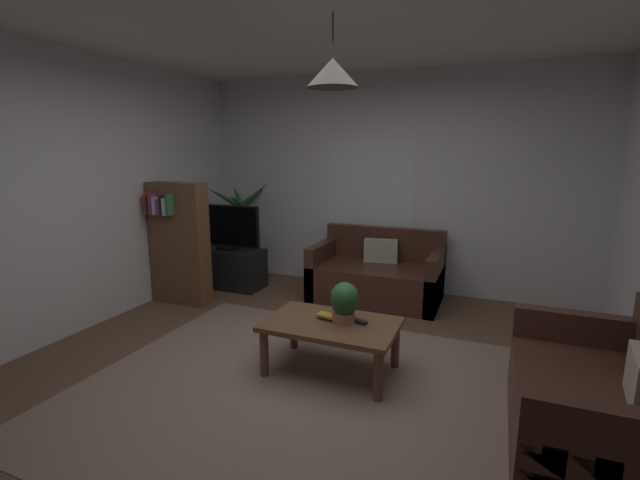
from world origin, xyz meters
name	(u,v)px	position (x,y,z in m)	size (l,w,h in m)	color
floor	(306,379)	(0.00, 0.00, -0.01)	(4.86, 5.03, 0.02)	brown
rug	(295,390)	(0.00, -0.20, 0.00)	(3.16, 2.77, 0.01)	gray
wall_back	(388,183)	(0.00, 2.55, 1.34)	(4.98, 0.06, 2.69)	silver
wall_left	(65,195)	(-2.46, 0.00, 1.34)	(0.06, 5.03, 2.69)	silver
ceiling	(303,5)	(0.00, 0.00, 2.70)	(4.86, 5.03, 0.02)	white
window_pane	(370,189)	(-0.23, 2.51, 1.27)	(1.11, 0.01, 1.15)	white
couch_under_window	(377,277)	(0.02, 2.03, 0.27)	(1.49, 0.86, 0.82)	#47281E
couch_right_side	(599,410)	(1.94, -0.14, 0.28)	(0.86, 1.38, 0.82)	#47281E
coffee_table	(331,330)	(0.15, 0.18, 0.36)	(1.04, 0.66, 0.42)	brown
book_on_table_0	(327,317)	(0.08, 0.24, 0.43)	(0.12, 0.08, 0.02)	#387247
book_on_table_1	(327,315)	(0.09, 0.22, 0.45)	(0.15, 0.09, 0.02)	gold
remote_on_table_0	(358,321)	(0.34, 0.25, 0.43)	(0.05, 0.16, 0.02)	black
potted_plant_on_table	(344,302)	(0.24, 0.21, 0.59)	(0.22, 0.24, 0.33)	#B77051
tv_stand	(229,268)	(-1.88, 1.77, 0.25)	(0.90, 0.44, 0.50)	black
tv	(227,227)	(-1.88, 1.75, 0.80)	(0.93, 0.16, 0.57)	black
potted_palm_corner	(243,236)	(-1.91, 2.18, 0.59)	(0.87, 0.88, 1.38)	brown
bookshelf_corner	(179,242)	(-2.07, 1.06, 0.72)	(0.70, 0.31, 1.40)	brown
pendant_lamp	(333,73)	(0.15, 0.18, 2.29)	(0.37, 0.37, 0.50)	black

